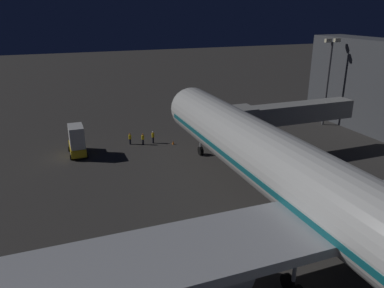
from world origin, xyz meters
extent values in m
plane|color=#383533|center=(0.00, 0.00, 0.00)|extent=(320.00, 320.00, 0.00)
cylinder|color=silver|center=(0.00, 6.25, 5.83)|extent=(5.99, 59.47, 5.99)
sphere|color=silver|center=(0.00, -23.49, 5.83)|extent=(5.87, 5.87, 5.87)
cube|color=#146670|center=(0.00, 6.25, 5.38)|extent=(6.05, 57.09, 0.50)
cube|color=black|center=(0.00, -21.69, 6.88)|extent=(3.30, 1.40, 0.90)
cube|color=#B7BABF|center=(0.00, 6.63, 4.78)|extent=(55.43, 6.50, 0.70)
cylinder|color=#B7BABF|center=(8.99, 5.63, 2.74)|extent=(3.08, 4.52, 3.08)
cylinder|color=black|center=(8.99, 3.37, 2.74)|extent=(2.62, 0.15, 2.62)
cylinder|color=#B7BABF|center=(0.00, -19.99, 2.32)|extent=(0.28, 0.28, 2.23)
cylinder|color=black|center=(0.00, -19.99, 0.60)|extent=(0.45, 1.20, 1.20)
cylinder|color=black|center=(-4.20, 6.98, 0.60)|extent=(0.45, 1.20, 1.20)
cylinder|color=#B7BABF|center=(4.20, 7.63, 2.32)|extent=(0.28, 0.28, 2.23)
cylinder|color=black|center=(4.20, 6.98, 0.60)|extent=(0.45, 1.20, 1.20)
cube|color=#9E9E99|center=(-12.61, -16.23, 5.83)|extent=(17.02, 2.60, 2.50)
cube|color=#9E9E99|center=(-4.10, -16.23, 5.83)|extent=(3.20, 3.40, 3.00)
cube|color=black|center=(-2.70, -16.23, 5.83)|extent=(0.70, 3.20, 2.70)
cylinder|color=#B7BABF|center=(-5.10, -16.23, 2.29)|extent=(0.56, 0.56, 4.58)
cylinder|color=black|center=(-5.70, -16.23, 0.30)|extent=(0.25, 0.60, 0.60)
cylinder|color=black|center=(-4.50, -16.23, 0.30)|extent=(0.25, 0.60, 0.60)
cylinder|color=#59595E|center=(-25.50, -25.83, 7.04)|extent=(0.40, 0.40, 14.08)
cube|color=#F9EFC6|center=(-26.40, -25.83, 14.33)|extent=(1.10, 0.50, 0.60)
cube|color=#F9EFC6|center=(-24.60, -25.83, 14.33)|extent=(1.10, 0.50, 0.60)
cube|color=yellow|center=(15.95, -26.23, 0.90)|extent=(2.00, 4.89, 1.10)
cube|color=silver|center=(15.95, -25.62, 2.89)|extent=(1.90, 3.42, 2.89)
cube|color=yellow|center=(15.95, -27.88, 2.00)|extent=(1.80, 1.60, 1.10)
cylinder|color=black|center=(14.89, -27.94, 0.35)|extent=(0.24, 0.70, 0.70)
cylinder|color=black|center=(17.01, -27.94, 0.35)|extent=(0.24, 0.70, 0.70)
cylinder|color=black|center=(14.89, -24.52, 0.35)|extent=(0.24, 0.70, 0.70)
cylinder|color=black|center=(17.01, -24.52, 0.35)|extent=(0.24, 0.70, 0.70)
cylinder|color=black|center=(4.87, -27.05, 0.47)|extent=(0.28, 0.28, 0.94)
cylinder|color=yellow|center=(4.87, -27.05, 1.27)|extent=(0.40, 0.40, 0.66)
sphere|color=tan|center=(4.87, -27.05, 1.72)|extent=(0.24, 0.24, 0.24)
sphere|color=white|center=(4.87, -27.05, 1.77)|extent=(0.23, 0.23, 0.23)
cylinder|color=black|center=(8.23, -27.78, 0.42)|extent=(0.28, 0.28, 0.84)
cylinder|color=yellow|center=(8.23, -27.78, 1.15)|extent=(0.40, 0.40, 0.62)
sphere|color=tan|center=(8.23, -27.78, 1.58)|extent=(0.24, 0.24, 0.24)
sphere|color=orange|center=(8.23, -27.78, 1.63)|extent=(0.23, 0.23, 0.23)
cylinder|color=black|center=(6.47, -26.95, 0.42)|extent=(0.28, 0.28, 0.85)
cylinder|color=yellow|center=(6.47, -26.95, 1.15)|extent=(0.40, 0.40, 0.60)
sphere|color=tan|center=(6.47, -26.95, 1.56)|extent=(0.24, 0.24, 0.24)
sphere|color=orange|center=(6.47, -26.95, 1.61)|extent=(0.23, 0.23, 0.23)
cone|color=orange|center=(-2.20, -25.49, 0.28)|extent=(0.36, 0.36, 0.55)
cone|color=orange|center=(2.20, -25.49, 0.28)|extent=(0.36, 0.36, 0.55)
camera|label=1|loc=(18.60, 25.34, 19.23)|focal=35.32mm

